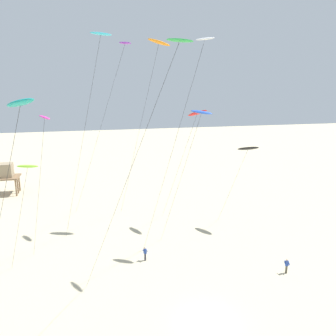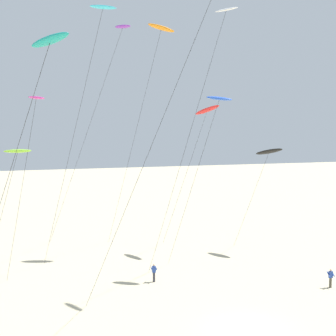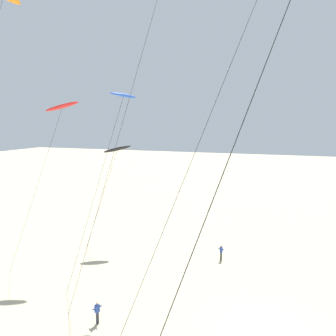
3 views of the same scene
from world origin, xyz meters
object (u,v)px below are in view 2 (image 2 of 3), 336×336
at_px(kite_blue, 219,100).
at_px(kite_flyer_middle, 331,278).
at_px(kite_green, 209,4).
at_px(kite_black, 269,152).
at_px(kite_white, 224,18).
at_px(kite_orange, 161,30).
at_px(kite_magenta, 36,101).
at_px(kite_lime, 17,152).
at_px(kite_cyan, 102,12).
at_px(kite_purple, 121,32).
at_px(kite_red, 207,111).
at_px(kite_teal, 49,43).
at_px(kite_flyer_nearest, 154,272).

xyz_separation_m(kite_blue, kite_flyer_middle, (7.51, -7.30, -15.68)).
distance_m(kite_green, kite_black, 24.96).
relative_size(kite_white, kite_green, 1.05).
bearing_deg(kite_green, kite_orange, 81.06).
height_order(kite_orange, kite_flyer_middle, kite_orange).
bearing_deg(kite_magenta, kite_white, -14.92).
height_order(kite_lime, kite_flyer_middle, kite_lime).
height_order(kite_white, kite_black, kite_white).
relative_size(kite_orange, kite_cyan, 1.02).
relative_size(kite_blue, kite_lime, 1.38).
height_order(kite_orange, kite_magenta, kite_orange).
xyz_separation_m(kite_magenta, kite_lime, (-1.58, -2.94, -4.22)).
bearing_deg(kite_magenta, kite_flyer_middle, -18.09).
bearing_deg(kite_blue, kite_green, -117.46).
bearing_deg(kite_purple, kite_green, -86.67).
bearing_deg(kite_white, kite_orange, 96.60).
bearing_deg(kite_green, kite_red, 67.23).
bearing_deg(kite_teal, kite_flyer_middle, 15.06).
xyz_separation_m(kite_orange, kite_red, (4.87, -1.84, -9.03)).
relative_size(kite_white, kite_flyer_nearest, 14.42).
xyz_separation_m(kite_cyan, kite_green, (4.45, -14.32, -2.61)).
relative_size(kite_cyan, kite_flyer_middle, 15.10).
bearing_deg(kite_magenta, kite_purple, 43.54).
relative_size(kite_orange, kite_magenta, 1.54).
height_order(kite_white, kite_lime, kite_white).
bearing_deg(kite_flyer_middle, kite_flyer_nearest, 156.56).
relative_size(kite_magenta, kite_lime, 1.36).
bearing_deg(kite_teal, kite_black, 37.37).
relative_size(kite_magenta, kite_red, 1.00).
distance_m(kite_magenta, kite_teal, 14.45).
relative_size(kite_white, kite_purple, 0.96).
bearing_deg(kite_teal, kite_red, 49.55).
height_order(kite_orange, kite_green, kite_orange).
xyz_separation_m(kite_purple, kite_lime, (-10.83, -11.74, -12.24)).
xyz_separation_m(kite_purple, kite_flyer_middle, (14.86, -16.67, -23.35)).
bearing_deg(kite_magenta, kite_flyer_nearest, -9.76).
xyz_separation_m(kite_white, kite_flyer_nearest, (-5.54, 2.41, -22.35)).
relative_size(kite_lime, kite_black, 1.03).
relative_size(kite_orange, kite_flyer_nearest, 15.44).
bearing_deg(kite_black, kite_green, -130.82).
distance_m(kite_white, kite_blue, 7.65).
bearing_deg(kite_teal, kite_cyan, 70.72).
bearing_deg(kite_magenta, kite_cyan, 18.08).
relative_size(kite_white, kite_teal, 1.26).
height_order(kite_purple, kite_cyan, kite_cyan).
distance_m(kite_magenta, kite_green, 17.14).
bearing_deg(kite_white, kite_red, 73.68).
bearing_deg(kite_flyer_middle, kite_white, 156.60).
xyz_separation_m(kite_red, kite_flyer_middle, (5.39, -15.17, -14.98)).
height_order(kite_cyan, kite_flyer_nearest, kite_cyan).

